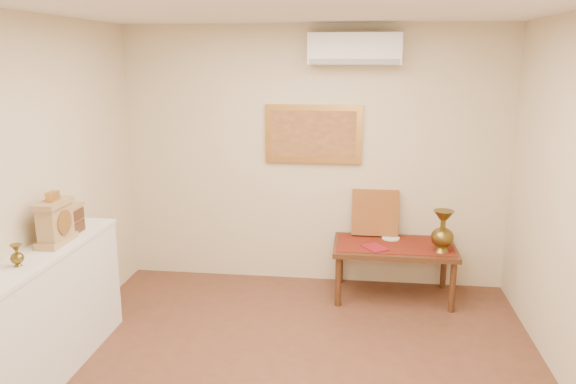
% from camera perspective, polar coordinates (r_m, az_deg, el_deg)
% --- Properties ---
extents(ceiling, '(4.50, 4.50, 0.00)m').
position_cam_1_polar(ceiling, '(3.56, -0.33, 18.83)').
color(ceiling, white).
rests_on(ceiling, ground).
extents(wall_back, '(4.00, 0.02, 2.70)m').
position_cam_1_polar(wall_back, '(5.88, 2.58, 3.53)').
color(wall_back, beige).
rests_on(wall_back, ground).
extents(wall_left, '(0.02, 4.50, 2.70)m').
position_cam_1_polar(wall_left, '(4.42, -26.98, -1.34)').
color(wall_left, beige).
rests_on(wall_left, ground).
extents(brass_urn_small, '(0.09, 0.09, 0.20)m').
position_cam_1_polar(brass_urn_small, '(4.26, -25.86, -5.51)').
color(brass_urn_small, brown).
rests_on(brass_urn_small, display_ledge).
extents(table_cloth, '(1.14, 0.59, 0.01)m').
position_cam_1_polar(table_cloth, '(5.71, 10.75, -5.26)').
color(table_cloth, maroon).
rests_on(table_cloth, low_table).
extents(brass_urn_tall, '(0.22, 0.22, 0.49)m').
position_cam_1_polar(brass_urn_tall, '(5.53, 15.46, -3.43)').
color(brass_urn_tall, brown).
rests_on(brass_urn_tall, table_cloth).
extents(plate, '(0.18, 0.18, 0.01)m').
position_cam_1_polar(plate, '(5.86, 10.40, -4.63)').
color(plate, white).
rests_on(plate, table_cloth).
extents(menu, '(0.29, 0.31, 0.01)m').
position_cam_1_polar(menu, '(5.55, 8.82, -5.61)').
color(menu, maroon).
rests_on(menu, table_cloth).
extents(cushion, '(0.48, 0.20, 0.49)m').
position_cam_1_polar(cushion, '(5.90, 8.83, -2.07)').
color(cushion, maroon).
rests_on(cushion, table_cloth).
extents(display_ledge, '(0.37, 2.02, 0.98)m').
position_cam_1_polar(display_ledge, '(4.60, -23.97, -11.83)').
color(display_ledge, white).
rests_on(display_ledge, floor).
extents(mantel_clock, '(0.17, 0.36, 0.41)m').
position_cam_1_polar(mantel_clock, '(4.61, -22.56, -2.81)').
color(mantel_clock, tan).
rests_on(mantel_clock, display_ledge).
extents(wooden_chest, '(0.16, 0.21, 0.24)m').
position_cam_1_polar(wooden_chest, '(4.85, -21.25, -2.55)').
color(wooden_chest, tan).
rests_on(wooden_chest, display_ledge).
extents(low_table, '(1.20, 0.70, 0.55)m').
position_cam_1_polar(low_table, '(5.73, 10.72, -5.91)').
color(low_table, '#492816').
rests_on(low_table, floor).
extents(painting, '(1.00, 0.06, 0.60)m').
position_cam_1_polar(painting, '(5.81, 2.59, 5.91)').
color(painting, '#B8803B').
rests_on(painting, wall_back).
extents(ac_unit, '(0.90, 0.25, 0.30)m').
position_cam_1_polar(ac_unit, '(5.64, 6.77, 14.25)').
color(ac_unit, white).
rests_on(ac_unit, wall_back).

